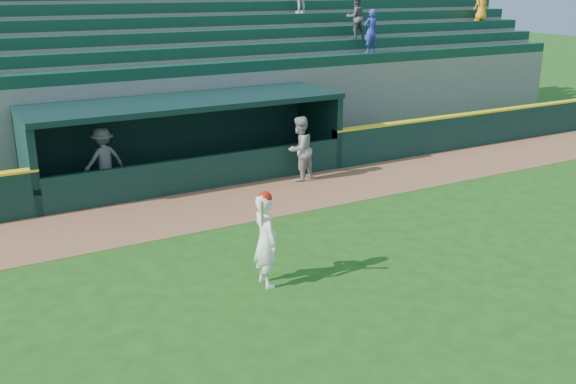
# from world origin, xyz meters

# --- Properties ---
(ground) EXTENTS (120.00, 120.00, 0.00)m
(ground) POSITION_xyz_m (0.00, 0.00, 0.00)
(ground) COLOR #1B4912
(ground) RESTS_ON ground
(warning_track) EXTENTS (40.00, 3.00, 0.01)m
(warning_track) POSITION_xyz_m (0.00, 4.90, 0.01)
(warning_track) COLOR brown
(warning_track) RESTS_ON ground
(field_wall_right) EXTENTS (15.50, 0.30, 1.20)m
(field_wall_right) POSITION_xyz_m (12.25, 6.55, 0.60)
(field_wall_right) COLOR black
(field_wall_right) RESTS_ON ground
(wall_stripe_right) EXTENTS (15.50, 0.32, 0.06)m
(wall_stripe_right) POSITION_xyz_m (12.25, 6.55, 1.23)
(wall_stripe_right) COLOR yellow
(wall_stripe_right) RESTS_ON field_wall_right
(dugout_player_front) EXTENTS (1.17, 1.07, 1.96)m
(dugout_player_front) POSITION_xyz_m (2.85, 5.95, 0.98)
(dugout_player_front) COLOR #979792
(dugout_player_front) RESTS_ON ground
(dugout_player_inside) EXTENTS (1.32, 0.95, 1.84)m
(dugout_player_inside) POSITION_xyz_m (-2.54, 7.90, 0.92)
(dugout_player_inside) COLOR gray
(dugout_player_inside) RESTS_ON ground
(dugout) EXTENTS (9.40, 2.80, 2.46)m
(dugout) POSITION_xyz_m (0.00, 8.00, 1.36)
(dugout) COLOR #62615D
(dugout) RESTS_ON ground
(stands) EXTENTS (34.50, 6.25, 7.59)m
(stands) POSITION_xyz_m (0.04, 12.57, 2.39)
(stands) COLOR slate
(stands) RESTS_ON ground
(batter_at_plate) EXTENTS (0.56, 0.80, 1.96)m
(batter_at_plate) POSITION_xyz_m (-1.34, 0.11, 0.97)
(batter_at_plate) COLOR white
(batter_at_plate) RESTS_ON ground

